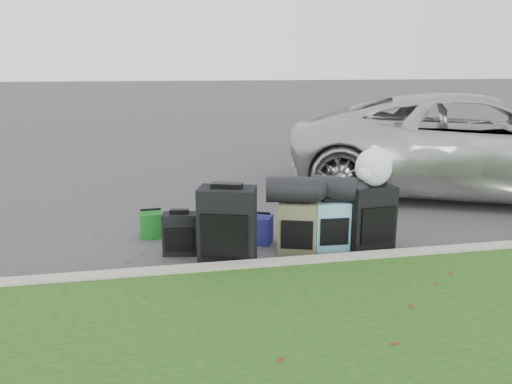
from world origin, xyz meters
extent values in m
plane|color=#383535|center=(0.00, 0.00, 0.00)|extent=(120.00, 120.00, 0.00)
cube|color=#9E937F|center=(0.00, -1.00, 0.07)|extent=(120.00, 0.18, 0.15)
imported|color=#B7B7B2|center=(3.70, 1.57, 0.80)|extent=(6.32, 4.74, 1.59)
cube|color=black|center=(-1.03, -0.24, 0.23)|extent=(0.40, 0.26, 0.46)
cube|color=black|center=(-0.56, -0.64, 0.41)|extent=(0.65, 0.50, 0.83)
cube|color=#47492E|center=(0.24, -0.45, 0.29)|extent=(0.48, 0.37, 0.57)
cube|color=#5791A0|center=(0.64, -0.41, 0.28)|extent=(0.40, 0.25, 0.55)
cube|color=black|center=(1.08, -0.49, 0.37)|extent=(0.51, 0.34, 0.73)
cube|color=#16651B|center=(-1.35, 0.39, 0.15)|extent=(0.28, 0.23, 0.31)
cube|color=navy|center=(-0.12, -0.06, 0.16)|extent=(0.38, 0.35, 0.33)
cylinder|color=black|center=(0.17, -0.40, 0.72)|extent=(0.58, 0.41, 0.28)
cylinder|color=black|center=(0.69, -0.36, 0.69)|extent=(0.57, 0.49, 0.28)
sphere|color=white|center=(1.09, -0.46, 0.94)|extent=(0.41, 0.41, 0.41)
camera|label=1|loc=(-1.19, -5.49, 2.04)|focal=35.00mm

